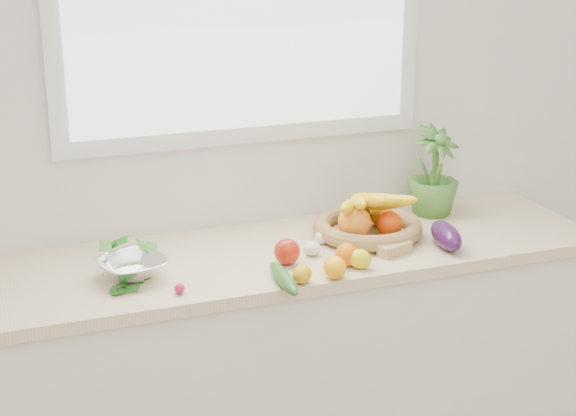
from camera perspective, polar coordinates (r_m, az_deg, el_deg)
name	(u,v)px	position (r m, az deg, el deg)	size (l,w,h in m)	color
back_wall	(242,99)	(3.05, -3.01, 7.04)	(4.50, 0.02, 2.70)	white
counter_cabinet	(272,377)	(3.11, -1.01, -10.89)	(2.20, 0.58, 0.86)	silver
countertop	(272,257)	(2.91, -1.06, -3.16)	(2.24, 0.62, 0.04)	beige
orange_loose	(347,255)	(2.78, 3.82, -3.03)	(0.07, 0.07, 0.07)	orange
lemon_a	(335,267)	(2.69, 3.04, -3.85)	(0.07, 0.09, 0.07)	#FFAE0D
lemon_b	(302,274)	(2.65, 0.92, -4.28)	(0.06, 0.07, 0.06)	#E6A10C
lemon_c	(360,259)	(2.77, 4.65, -3.30)	(0.06, 0.08, 0.06)	yellow
apple	(287,252)	(2.79, -0.06, -2.83)	(0.08, 0.08, 0.08)	#AD220D
ginger	(395,249)	(2.89, 6.91, -2.65)	(0.12, 0.05, 0.04)	tan
garlic_a	(312,248)	(2.86, 1.58, -2.62)	(0.06, 0.06, 0.05)	white
garlic_b	(322,238)	(2.96, 2.21, -1.92)	(0.05, 0.05, 0.04)	white
garlic_c	(447,232)	(3.05, 10.23, -1.56)	(0.06, 0.06, 0.05)	white
eggplant	(446,236)	(2.97, 10.18, -1.77)	(0.08, 0.21, 0.08)	#300F3A
cucumber	(284,279)	(2.63, -0.28, -4.58)	(0.05, 0.25, 0.05)	#285017
radish	(180,289)	(2.60, -7.01, -5.20)	(0.03, 0.03, 0.03)	#BF1743
potted_herb	(434,172)	(3.26, 9.40, 2.33)	(0.19, 0.19, 0.33)	#437B2C
fruit_basket	(367,222)	(3.03, 5.13, -0.88)	(0.39, 0.39, 0.19)	tan
colander_with_spinach	(132,262)	(2.71, -10.07, -3.43)	(0.25, 0.25, 0.11)	silver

